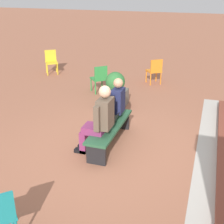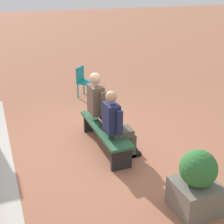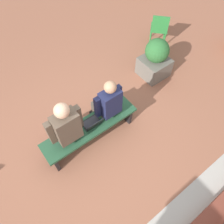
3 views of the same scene
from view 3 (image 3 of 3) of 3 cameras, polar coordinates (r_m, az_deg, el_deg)
name	(u,v)px [view 3 (image 3 of 3)]	position (r m, az deg, el deg)	size (l,w,h in m)	color
ground_plane	(91,149)	(4.13, -5.42, -9.51)	(60.00, 60.00, 0.00)	#9E6047
bench	(90,129)	(3.92, -5.67, -4.39)	(1.80, 0.44, 0.45)	#285638
person_student	(107,103)	(3.78, -1.37, 2.32)	(0.52, 0.66, 1.31)	#4C473D
person_adult	(65,126)	(3.55, -12.26, -3.70)	(0.58, 0.74, 1.41)	#7F2D5B
laptop	(93,123)	(3.80, -5.07, -2.97)	(0.32, 0.29, 0.21)	black
plastic_chair_far_right	(159,27)	(5.96, 12.28, 20.77)	(0.59, 0.59, 0.84)	#2D893D
planter	(155,60)	(5.05, 11.26, 13.28)	(0.60, 0.60, 0.94)	#6B665B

